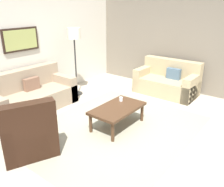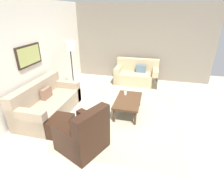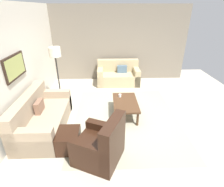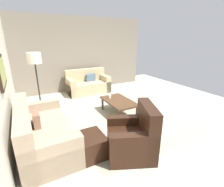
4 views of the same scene
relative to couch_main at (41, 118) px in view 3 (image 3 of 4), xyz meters
The scene contains 12 objects.
ground_plane 2.15m from the couch_main, 79.61° to the right, with size 8.00×8.00×0.00m, color #B2A893.
rear_partition 1.27m from the couch_main, 53.00° to the left, with size 6.00×0.12×2.80m, color silver.
stone_feature_panel 4.13m from the couch_main, 31.72° to the right, with size 0.12×5.20×2.80m, color slate.
area_rug 2.15m from the couch_main, 79.61° to the right, with size 3.33×2.70×0.01m, color gray.
couch_main is the anchor object (origin of this frame).
couch_loveseat 3.50m from the couch_main, 35.55° to the right, with size 0.85×1.57×0.88m.
armchair_leather 1.80m from the couch_main, 124.54° to the right, with size 1.06×1.06×0.95m.
ottoman 1.00m from the couch_main, 133.31° to the right, with size 0.56×0.56×0.40m, color black.
coffee_table 2.15m from the couch_main, 75.32° to the right, with size 1.10×0.64×0.41m.
cup 2.13m from the couch_main, 66.95° to the right, with size 0.07×0.07×0.08m, color white.
lamp_standing 1.72m from the couch_main, ahead, with size 0.32×0.32×1.71m.
framed_artwork 1.30m from the couch_main, 60.99° to the left, with size 0.88×0.04×0.52m.
Camera 3 is at (-3.95, 0.50, 2.67)m, focal length 28.27 mm.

